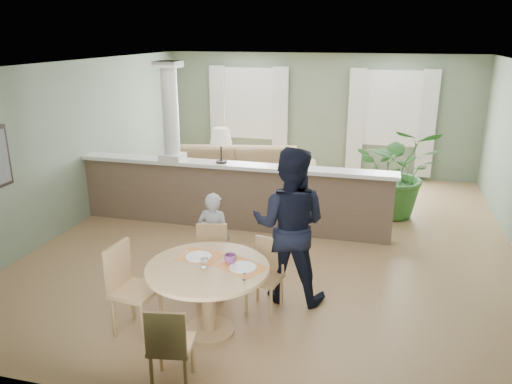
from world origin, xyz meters
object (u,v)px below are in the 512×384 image
(chair_far_man, at_px, (266,271))
(man_person, at_px, (289,225))
(chair_side, at_px, (129,284))
(houseplant, at_px, (399,172))
(child_person, at_px, (214,237))
(chair_far_boy, at_px, (212,257))
(chair_near, at_px, (169,344))
(dining_table, at_px, (209,280))
(sofa, at_px, (233,174))

(chair_far_man, distance_m, man_person, 0.60)
(chair_side, xyz_separation_m, man_person, (1.53, 1.12, 0.40))
(houseplant, relative_size, child_person, 1.35)
(chair_far_boy, distance_m, man_person, 1.06)
(chair_far_boy, relative_size, chair_far_man, 1.04)
(houseplant, distance_m, chair_near, 5.60)
(chair_near, height_order, child_person, child_person)
(chair_far_boy, relative_size, chair_side, 0.89)
(chair_side, bearing_deg, houseplant, -26.74)
(chair_side, bearing_deg, dining_table, -73.68)
(sofa, distance_m, chair_near, 5.57)
(dining_table, bearing_deg, chair_far_boy, 107.72)
(chair_far_man, height_order, chair_near, chair_near)
(chair_far_man, xyz_separation_m, child_person, (-0.82, 0.51, 0.13))
(sofa, distance_m, chair_far_boy, 3.79)
(houseplant, xyz_separation_m, man_person, (-1.31, -3.31, 0.14))
(child_person, bearing_deg, dining_table, 109.27)
(chair_far_man, bearing_deg, sofa, 122.92)
(chair_far_man, bearing_deg, chair_side, -137.63)
(houseplant, xyz_separation_m, child_person, (-2.33, -3.10, -0.21))
(dining_table, xyz_separation_m, child_person, (-0.35, 1.17, -0.03))
(houseplant, xyz_separation_m, chair_side, (-2.84, -4.43, -0.26))
(chair_far_boy, xyz_separation_m, chair_far_man, (0.74, -0.17, -0.02))
(chair_near, relative_size, child_person, 0.71)
(chair_near, bearing_deg, man_person, -120.64)
(man_person, bearing_deg, houseplant, -110.75)
(chair_side, bearing_deg, sofa, 9.06)
(houseplant, bearing_deg, chair_far_boy, -123.16)
(chair_far_boy, height_order, child_person, child_person)
(sofa, xyz_separation_m, chair_side, (0.26, -4.68, 0.07))
(chair_far_boy, height_order, man_person, man_person)
(child_person, bearing_deg, chair_near, 100.93)
(houseplant, height_order, chair_far_boy, houseplant)
(houseplant, xyz_separation_m, chair_far_man, (-1.51, -3.61, -0.34))
(chair_near, bearing_deg, chair_side, -53.84)
(man_person, bearing_deg, chair_side, 36.82)
(chair_side, xyz_separation_m, child_person, (0.50, 1.33, 0.05))
(chair_far_man, relative_size, man_person, 0.45)
(chair_side, bearing_deg, chair_near, -128.10)
(sofa, height_order, man_person, man_person)
(houseplant, relative_size, chair_far_man, 1.91)
(houseplant, xyz_separation_m, chair_far_boy, (-2.25, -3.44, -0.33))
(chair_far_man, height_order, child_person, child_person)
(man_person, bearing_deg, sofa, -62.58)
(sofa, height_order, houseplant, houseplant)
(houseplant, distance_m, chair_far_man, 3.93)
(chair_far_man, distance_m, child_person, 0.98)
(sofa, xyz_separation_m, chair_far_man, (1.58, -3.86, -0.00))
(houseplant, height_order, man_person, man_person)
(sofa, height_order, chair_far_man, sofa)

